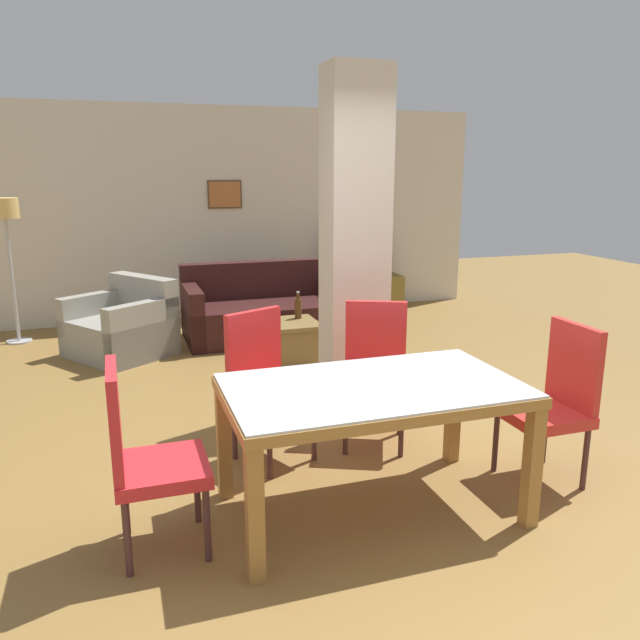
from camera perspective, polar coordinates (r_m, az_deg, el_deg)
name	(u,v)px	position (r m, az deg, el deg)	size (l,w,h in m)	color
ground_plane	(370,509)	(3.78, 4.62, -16.88)	(18.00, 18.00, 0.00)	olive
back_wall	(217,214)	(8.32, -9.44, 9.55)	(7.20, 0.09, 2.70)	beige
divider_pillar	(355,242)	(5.06, 3.21, 7.17)	(0.50, 0.37, 2.70)	beige
dining_table	(372,411)	(3.51, 4.81, -8.27)	(1.63, 0.94, 0.77)	#A77438
dining_chair_far_right	(375,368)	(4.46, 5.04, -4.37)	(0.61, 0.61, 1.00)	red
dining_chair_head_right	(555,397)	(4.15, 20.69, -6.63)	(0.46, 0.46, 1.00)	red
dining_chair_head_left	(144,453)	(3.29, -15.83, -11.59)	(0.46, 0.46, 1.00)	red
dining_chair_far_left	(265,380)	(4.20, -5.01, -5.52)	(0.61, 0.61, 1.00)	red
sofa	(266,312)	(7.31, -4.95, 0.69)	(1.87, 0.95, 0.85)	#341615
armchair	(123,329)	(6.88, -17.59, -0.75)	(1.23, 1.25, 0.81)	gray
coffee_table	(289,341)	(6.35, -2.82, -1.94)	(0.58, 0.57, 0.41)	olive
bottle	(298,308)	(6.43, -2.02, 1.10)	(0.07, 0.07, 0.28)	#4C2D14
tv_stand	(363,293)	(8.73, 3.99, 2.49)	(1.08, 0.40, 0.47)	olive
tv_screen	(364,254)	(8.64, 4.05, 6.01)	(0.87, 0.26, 0.63)	black
floor_lamp	(5,223)	(7.68, -26.82, 7.95)	(0.30, 0.30, 1.62)	#B7B7BC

